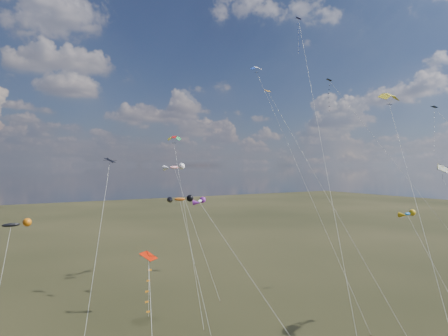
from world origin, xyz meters
TOP-DOWN VIEW (x-y plane):
  - diamond_black_high at (29.97, 28.45)m, footprint 15.37×21.34m
  - diamond_navy_tall at (13.15, 19.38)m, footprint 16.76×26.79m
  - diamond_black_mid at (-15.31, 12.64)m, footprint 6.04×10.07m
  - diamond_red_low at (-13.10, 7.25)m, footprint 3.95×11.14m
  - diamond_navy_right at (35.33, 13.05)m, footprint 2.39×24.60m
  - diamond_orange_center at (12.40, 17.90)m, footprint 0.97×25.19m
  - parafoil_yellow at (12.12, 4.94)m, footprint 15.68×18.46m
  - parafoil_blue_white at (14.99, 32.18)m, footprint 2.34×24.78m
  - parafoil_striped at (21.08, 4.58)m, footprint 9.73×15.45m
  - parafoil_tricolor at (0.51, 33.31)m, footprint 3.57×15.14m
  - novelty_black_orange at (-21.56, 23.34)m, footprint 4.71×9.84m
  - novelty_orange_black at (-2.12, 25.49)m, footprint 3.05×12.55m
  - novelty_white_purple at (-4.43, 15.33)m, footprint 7.10×12.89m
  - novelty_redwhite_stripe at (4.85, 43.03)m, footprint 4.19×17.58m
  - novelty_blue_yellow at (19.96, 8.16)m, footprint 4.53×11.44m

SIDE VIEW (x-z plane):
  - diamond_red_low at x=-13.10m, z-range 3.49..16.09m
  - novelty_black_orange at x=-21.56m, z-range 6.40..20.26m
  - novelty_blue_yellow at x=19.96m, z-range 6.43..20.35m
  - diamond_black_mid at x=-15.31m, z-range 4.78..24.75m
  - novelty_orange_black at x=-2.12m, z-range 7.15..22.60m
  - novelty_white_purple at x=-4.43m, z-range 7.48..23.40m
  - novelty_redwhite_stripe at x=4.85m, z-range 9.11..28.77m
  - parafoil_striped at x=21.08m, z-range 9.20..29.26m
  - diamond_orange_center at x=12.40m, z-range 5.12..35.72m
  - parafoil_tricolor at x=0.51m, z-range 11.32..35.36m
  - diamond_navy_right at x=35.33m, z-range 9.43..37.86m
  - parafoil_yellow at x=12.12m, z-range 12.85..40.06m
  - diamond_black_high at x=29.97m, z-range 12.34..47.12m
  - diamond_navy_tall at x=13.15m, z-range 14.36..54.79m
  - parafoil_blue_white at x=14.99m, z-range 17.10..53.20m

